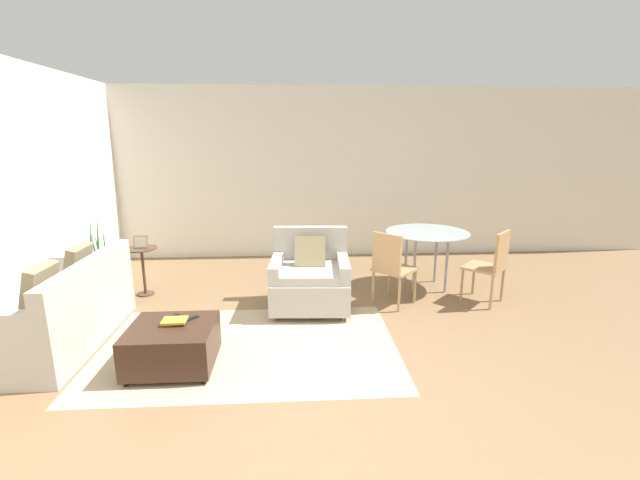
{
  "coord_description": "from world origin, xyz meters",
  "views": [
    {
      "loc": [
        -0.24,
        -3.02,
        1.98
      ],
      "look_at": [
        0.08,
        2.01,
        0.75
      ],
      "focal_mm": 24.0,
      "sensor_mm": 36.0,
      "label": 1
    }
  ],
  "objects_px": {
    "couch": "(60,314)",
    "potted_plant": "(101,279)",
    "tv_remote_primary": "(173,318)",
    "picture_frame": "(141,242)",
    "dining_table": "(427,238)",
    "tv_remote_secondary": "(191,319)",
    "dining_chair_near_right": "(492,262)",
    "side_table": "(143,262)",
    "dining_chair_near_left": "(391,264)",
    "armchair": "(310,279)",
    "ottoman": "(173,344)",
    "book_stack": "(174,321)"
  },
  "relations": [
    {
      "from": "couch",
      "to": "potted_plant",
      "type": "distance_m",
      "value": 1.24
    },
    {
      "from": "tv_remote_primary",
      "to": "picture_frame",
      "type": "relative_size",
      "value": 0.97
    },
    {
      "from": "couch",
      "to": "dining_table",
      "type": "bearing_deg",
      "value": 18.42
    },
    {
      "from": "tv_remote_secondary",
      "to": "picture_frame",
      "type": "distance_m",
      "value": 1.96
    },
    {
      "from": "tv_remote_secondary",
      "to": "picture_frame",
      "type": "xyz_separation_m",
      "value": [
        -0.98,
        1.68,
        0.31
      ]
    },
    {
      "from": "couch",
      "to": "tv_remote_secondary",
      "type": "distance_m",
      "value": 1.41
    },
    {
      "from": "dining_table",
      "to": "dining_chair_near_right",
      "type": "relative_size",
      "value": 1.2
    },
    {
      "from": "dining_table",
      "to": "side_table",
      "type": "bearing_deg",
      "value": -179.22
    },
    {
      "from": "couch",
      "to": "dining_chair_near_right",
      "type": "bearing_deg",
      "value": 8.98
    },
    {
      "from": "couch",
      "to": "tv_remote_primary",
      "type": "xyz_separation_m",
      "value": [
        1.18,
        -0.36,
        0.09
      ]
    },
    {
      "from": "tv_remote_secondary",
      "to": "dining_chair_near_left",
      "type": "bearing_deg",
      "value": 28.47
    },
    {
      "from": "armchair",
      "to": "tv_remote_primary",
      "type": "xyz_separation_m",
      "value": [
        -1.28,
        -1.11,
        0.04
      ]
    },
    {
      "from": "ottoman",
      "to": "dining_chair_near_right",
      "type": "distance_m",
      "value": 3.65
    },
    {
      "from": "couch",
      "to": "dining_table",
      "type": "relative_size",
      "value": 1.6
    },
    {
      "from": "dining_chair_near_left",
      "to": "dining_chair_near_right",
      "type": "xyz_separation_m",
      "value": [
        1.21,
        0.0,
        0.0
      ]
    },
    {
      "from": "tv_remote_primary",
      "to": "potted_plant",
      "type": "bearing_deg",
      "value": 129.8
    },
    {
      "from": "armchair",
      "to": "dining_chair_near_left",
      "type": "relative_size",
      "value": 1.04
    },
    {
      "from": "ottoman",
      "to": "dining_table",
      "type": "distance_m",
      "value": 3.4
    },
    {
      "from": "tv_remote_secondary",
      "to": "potted_plant",
      "type": "height_order",
      "value": "potted_plant"
    },
    {
      "from": "book_stack",
      "to": "tv_remote_primary",
      "type": "xyz_separation_m",
      "value": [
        -0.04,
        0.11,
        -0.02
      ]
    },
    {
      "from": "ottoman",
      "to": "tv_remote_secondary",
      "type": "xyz_separation_m",
      "value": [
        0.14,
        0.14,
        0.18
      ]
    },
    {
      "from": "armchair",
      "to": "potted_plant",
      "type": "relative_size",
      "value": 0.89
    },
    {
      "from": "picture_frame",
      "to": "couch",
      "type": "bearing_deg",
      "value": -106.04
    },
    {
      "from": "potted_plant",
      "to": "book_stack",
      "type": "bearing_deg",
      "value": -51.16
    },
    {
      "from": "couch",
      "to": "ottoman",
      "type": "xyz_separation_m",
      "value": [
        1.21,
        -0.53,
        -0.08
      ]
    },
    {
      "from": "book_stack",
      "to": "armchair",
      "type": "bearing_deg",
      "value": 44.58
    },
    {
      "from": "tv_remote_secondary",
      "to": "armchair",
      "type": "bearing_deg",
      "value": 45.67
    },
    {
      "from": "tv_remote_primary",
      "to": "book_stack",
      "type": "bearing_deg",
      "value": -68.16
    },
    {
      "from": "dining_table",
      "to": "picture_frame",
      "type": "bearing_deg",
      "value": -179.22
    },
    {
      "from": "potted_plant",
      "to": "side_table",
      "type": "height_order",
      "value": "potted_plant"
    },
    {
      "from": "couch",
      "to": "armchair",
      "type": "distance_m",
      "value": 2.58
    },
    {
      "from": "ottoman",
      "to": "dining_table",
      "type": "relative_size",
      "value": 0.67
    },
    {
      "from": "dining_chair_near_left",
      "to": "ottoman",
      "type": "bearing_deg",
      "value": -150.25
    },
    {
      "from": "side_table",
      "to": "picture_frame",
      "type": "distance_m",
      "value": 0.27
    },
    {
      "from": "couch",
      "to": "ottoman",
      "type": "distance_m",
      "value": 1.32
    },
    {
      "from": "couch",
      "to": "side_table",
      "type": "distance_m",
      "value": 1.35
    },
    {
      "from": "ottoman",
      "to": "picture_frame",
      "type": "height_order",
      "value": "picture_frame"
    },
    {
      "from": "tv_remote_primary",
      "to": "dining_table",
      "type": "distance_m",
      "value": 3.32
    },
    {
      "from": "tv_remote_primary",
      "to": "potted_plant",
      "type": "distance_m",
      "value": 2.07
    },
    {
      "from": "book_stack",
      "to": "dining_chair_near_right",
      "type": "xyz_separation_m",
      "value": [
        3.4,
        1.2,
        0.11
      ]
    },
    {
      "from": "tv_remote_secondary",
      "to": "tv_remote_primary",
      "type": "bearing_deg",
      "value": 169.65
    },
    {
      "from": "couch",
      "to": "book_stack",
      "type": "height_order",
      "value": "couch"
    },
    {
      "from": "ottoman",
      "to": "side_table",
      "type": "distance_m",
      "value": 2.01
    },
    {
      "from": "tv_remote_primary",
      "to": "dining_table",
      "type": "bearing_deg",
      "value": 30.85
    },
    {
      "from": "ottoman",
      "to": "tv_remote_primary",
      "type": "relative_size",
      "value": 4.41
    },
    {
      "from": "armchair",
      "to": "book_stack",
      "type": "bearing_deg",
      "value": -135.42
    },
    {
      "from": "book_stack",
      "to": "ottoman",
      "type": "bearing_deg",
      "value": -102.81
    },
    {
      "from": "potted_plant",
      "to": "dining_chair_near_right",
      "type": "xyz_separation_m",
      "value": [
        4.77,
        -0.5,
        0.28
      ]
    },
    {
      "from": "dining_chair_near_left",
      "to": "picture_frame",
      "type": "bearing_deg",
      "value": 169.61
    },
    {
      "from": "couch",
      "to": "picture_frame",
      "type": "relative_size",
      "value": 10.22
    }
  ]
}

